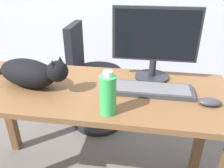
% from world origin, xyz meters
% --- Properties ---
extents(desk, '(1.55, 0.60, 0.76)m').
position_xyz_m(desk, '(0.00, 0.00, 0.64)').
color(desk, brown).
rests_on(desk, ground_plane).
extents(office_chair, '(0.48, 0.48, 0.95)m').
position_xyz_m(office_chair, '(-0.17, 0.71, 0.41)').
color(office_chair, black).
rests_on(office_chair, ground_plane).
extents(monitor, '(0.48, 0.20, 0.41)m').
position_xyz_m(monitor, '(0.35, 0.19, 0.98)').
color(monitor, '#232328').
rests_on(monitor, desk).
extents(keyboard, '(0.44, 0.15, 0.03)m').
position_xyz_m(keyboard, '(0.34, 0.01, 0.77)').
color(keyboard, '#333338').
rests_on(keyboard, desk).
extents(cat, '(0.59, 0.28, 0.20)m').
position_xyz_m(cat, '(-0.32, -0.02, 0.84)').
color(cat, black).
rests_on(cat, desk).
extents(computer_mouse, '(0.11, 0.06, 0.04)m').
position_xyz_m(computer_mouse, '(0.62, -0.08, 0.77)').
color(computer_mouse, '#333338').
rests_on(computer_mouse, desk).
extents(water_bottle, '(0.07, 0.07, 0.21)m').
position_xyz_m(water_bottle, '(0.15, -0.22, 0.85)').
color(water_bottle, green).
rests_on(water_bottle, desk).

